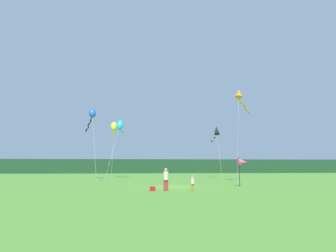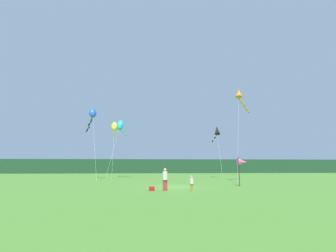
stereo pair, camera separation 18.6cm
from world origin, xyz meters
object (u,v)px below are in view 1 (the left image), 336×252
object	(u,v)px
person_adult	(166,178)
kite_cyan	(120,126)
kite_black	(216,131)
cooler_box	(153,189)
person_child	(193,183)
banner_flag_pole	(242,162)
kite_blue	(92,116)
kite_orange	(240,97)
kite_yellow	(114,127)

from	to	relation	value
person_adult	kite_cyan	distance (m)	22.04
kite_black	cooler_box	bearing A→B (deg)	-118.85
person_child	kite_cyan	xyz separation A→B (m)	(-7.39, 20.99, 7.37)
cooler_box	banner_flag_pole	distance (m)	9.61
cooler_box	kite_black	bearing A→B (deg)	61.15
banner_flag_pole	kite_blue	size ratio (longest dim) A/B	0.26
person_adult	kite_orange	xyz separation A→B (m)	(9.54, 8.81, 9.05)
kite_black	kite_orange	distance (m)	10.72
kite_black	kite_yellow	size ratio (longest dim) A/B	0.91
banner_flag_pole	kite_yellow	xyz separation A→B (m)	(-14.19, 17.95, 5.84)
banner_flag_pole	cooler_box	bearing A→B (deg)	-156.31
person_child	kite_blue	distance (m)	22.14
person_child	banner_flag_pole	size ratio (longest dim) A/B	0.43
person_child	kite_cyan	distance (m)	23.45
banner_flag_pole	kite_cyan	world-z (taller)	kite_cyan
kite_orange	banner_flag_pole	bearing A→B (deg)	-111.56
banner_flag_pole	kite_black	distance (m)	16.21
cooler_box	kite_yellow	distance (m)	23.78
banner_flag_pole	kite_yellow	bearing A→B (deg)	128.32
cooler_box	kite_blue	world-z (taller)	kite_blue
person_child	kite_black	world-z (taller)	kite_black
kite_yellow	kite_orange	bearing A→B (deg)	-38.87
kite_orange	kite_yellow	distance (m)	20.82
person_child	kite_black	xyz separation A→B (m)	(7.59, 20.01, 6.58)
person_child	cooler_box	size ratio (longest dim) A/B	2.71
person_child	kite_black	distance (m)	22.39
kite_orange	kite_blue	bearing A→B (deg)	157.61
person_child	kite_blue	world-z (taller)	kite_blue
person_child	cooler_box	bearing A→B (deg)	162.05
cooler_box	kite_yellow	size ratio (longest dim) A/B	0.05
banner_flag_pole	kite_orange	world-z (taller)	kite_orange
kite_black	kite_yellow	bearing A→B (deg)	170.63
cooler_box	kite_cyan	distance (m)	21.99
kite_yellow	kite_blue	bearing A→B (deg)	-115.33
person_adult	kite_black	distance (m)	22.29
kite_black	kite_orange	size ratio (longest dim) A/B	0.76
kite_yellow	person_adult	bearing A→B (deg)	-73.16
kite_orange	person_child	bearing A→B (deg)	-128.31
cooler_box	kite_orange	xyz separation A→B (m)	(10.54, 8.71, 9.84)
person_child	kite_yellow	xyz separation A→B (m)	(-8.51, 22.67, 7.41)
person_adult	kite_orange	world-z (taller)	kite_orange
person_child	cooler_box	world-z (taller)	person_child
kite_blue	banner_flag_pole	bearing A→B (deg)	-37.08
kite_yellow	kite_cyan	xyz separation A→B (m)	(1.12, -1.67, -0.04)
person_child	kite_blue	bearing A→B (deg)	122.46
banner_flag_pole	kite_black	size ratio (longest dim) A/B	0.33
person_adult	kite_black	xyz separation A→B (m)	(9.50, 19.16, 6.27)
banner_flag_pole	kite_black	xyz separation A→B (m)	(1.91, 15.30, 5.00)
person_adult	banner_flag_pole	distance (m)	8.61
person_adult	kite_black	size ratio (longest dim) A/B	0.21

